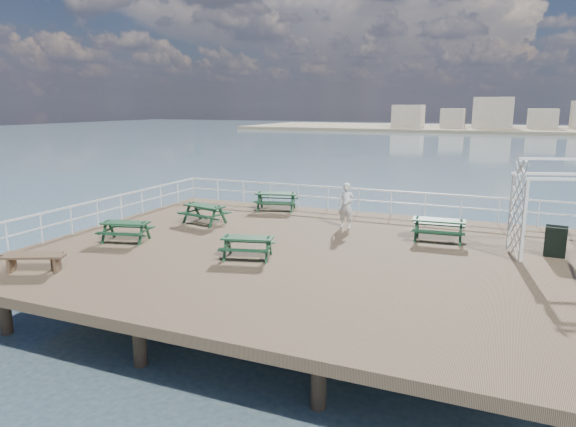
{
  "coord_description": "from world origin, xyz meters",
  "views": [
    {
      "loc": [
        5.98,
        -15.48,
        4.78
      ],
      "look_at": [
        -0.79,
        0.49,
        1.1
      ],
      "focal_mm": 32.0,
      "sensor_mm": 36.0,
      "label": 1
    }
  ],
  "objects_px": {
    "picnic_table_b": "(276,198)",
    "flat_bench_far": "(34,260)",
    "picnic_table_c": "(439,225)",
    "person": "(346,206)",
    "picnic_table_a": "(204,210)",
    "picnic_table_e": "(248,243)",
    "flat_bench_near": "(33,257)",
    "trellis_arbor": "(556,214)",
    "picnic_table_d": "(126,227)"
  },
  "relations": [
    {
      "from": "picnic_table_e",
      "to": "flat_bench_near",
      "type": "height_order",
      "value": "picnic_table_e"
    },
    {
      "from": "picnic_table_a",
      "to": "picnic_table_e",
      "type": "relative_size",
      "value": 1.07
    },
    {
      "from": "person",
      "to": "picnic_table_b",
      "type": "bearing_deg",
      "value": 155.28
    },
    {
      "from": "picnic_table_b",
      "to": "picnic_table_c",
      "type": "bearing_deg",
      "value": -34.12
    },
    {
      "from": "picnic_table_a",
      "to": "picnic_table_c",
      "type": "relative_size",
      "value": 1.06
    },
    {
      "from": "trellis_arbor",
      "to": "person",
      "type": "bearing_deg",
      "value": 153.21
    },
    {
      "from": "picnic_table_c",
      "to": "person",
      "type": "relative_size",
      "value": 1.07
    },
    {
      "from": "picnic_table_b",
      "to": "flat_bench_far",
      "type": "bearing_deg",
      "value": -118.31
    },
    {
      "from": "picnic_table_b",
      "to": "picnic_table_c",
      "type": "distance_m",
      "value": 8.1
    },
    {
      "from": "picnic_table_d",
      "to": "picnic_table_e",
      "type": "distance_m",
      "value": 4.95
    },
    {
      "from": "picnic_table_a",
      "to": "trellis_arbor",
      "type": "bearing_deg",
      "value": 13.48
    },
    {
      "from": "picnic_table_c",
      "to": "flat_bench_far",
      "type": "relative_size",
      "value": 1.08
    },
    {
      "from": "picnic_table_a",
      "to": "trellis_arbor",
      "type": "relative_size",
      "value": 0.64
    },
    {
      "from": "picnic_table_d",
      "to": "trellis_arbor",
      "type": "height_order",
      "value": "trellis_arbor"
    },
    {
      "from": "picnic_table_a",
      "to": "picnic_table_d",
      "type": "height_order",
      "value": "picnic_table_a"
    },
    {
      "from": "picnic_table_c",
      "to": "person",
      "type": "distance_m",
      "value": 3.7
    },
    {
      "from": "picnic_table_d",
      "to": "trellis_arbor",
      "type": "relative_size",
      "value": 0.6
    },
    {
      "from": "trellis_arbor",
      "to": "picnic_table_b",
      "type": "bearing_deg",
      "value": 146.43
    },
    {
      "from": "picnic_table_b",
      "to": "flat_bench_far",
      "type": "height_order",
      "value": "picnic_table_b"
    },
    {
      "from": "picnic_table_b",
      "to": "picnic_table_a",
      "type": "bearing_deg",
      "value": -128.16
    },
    {
      "from": "picnic_table_c",
      "to": "flat_bench_near",
      "type": "height_order",
      "value": "picnic_table_c"
    },
    {
      "from": "person",
      "to": "flat_bench_far",
      "type": "bearing_deg",
      "value": -123.82
    },
    {
      "from": "picnic_table_b",
      "to": "flat_bench_near",
      "type": "distance_m",
      "value": 11.23
    },
    {
      "from": "picnic_table_e",
      "to": "flat_bench_near",
      "type": "relative_size",
      "value": 1.09
    },
    {
      "from": "flat_bench_far",
      "to": "trellis_arbor",
      "type": "distance_m",
      "value": 15.96
    },
    {
      "from": "picnic_table_c",
      "to": "flat_bench_far",
      "type": "xyz_separation_m",
      "value": [
        -10.37,
        -8.27,
        -0.19
      ]
    },
    {
      "from": "picnic_table_b",
      "to": "person",
      "type": "bearing_deg",
      "value": -42.28
    },
    {
      "from": "picnic_table_c",
      "to": "trellis_arbor",
      "type": "bearing_deg",
      "value": -14.46
    },
    {
      "from": "picnic_table_d",
      "to": "person",
      "type": "xyz_separation_m",
      "value": [
        6.63,
        5.08,
        0.38
      ]
    },
    {
      "from": "picnic_table_c",
      "to": "flat_bench_near",
      "type": "bearing_deg",
      "value": -146.91
    },
    {
      "from": "picnic_table_e",
      "to": "person",
      "type": "bearing_deg",
      "value": 56.96
    },
    {
      "from": "flat_bench_far",
      "to": "person",
      "type": "bearing_deg",
      "value": 28.22
    },
    {
      "from": "picnic_table_d",
      "to": "person",
      "type": "relative_size",
      "value": 1.07
    },
    {
      "from": "picnic_table_a",
      "to": "picnic_table_e",
      "type": "distance_m",
      "value": 5.39
    },
    {
      "from": "picnic_table_b",
      "to": "trellis_arbor",
      "type": "bearing_deg",
      "value": -31.16
    },
    {
      "from": "picnic_table_d",
      "to": "picnic_table_e",
      "type": "xyz_separation_m",
      "value": [
        4.95,
        -0.13,
        -0.01
      ]
    },
    {
      "from": "picnic_table_a",
      "to": "flat_bench_far",
      "type": "bearing_deg",
      "value": -86.32
    },
    {
      "from": "picnic_table_d",
      "to": "trellis_arbor",
      "type": "xyz_separation_m",
      "value": [
        13.88,
        3.79,
        0.9
      ]
    },
    {
      "from": "picnic_table_a",
      "to": "picnic_table_c",
      "type": "bearing_deg",
      "value": 17.95
    },
    {
      "from": "flat_bench_near",
      "to": "person",
      "type": "height_order",
      "value": "person"
    },
    {
      "from": "flat_bench_near",
      "to": "flat_bench_far",
      "type": "bearing_deg",
      "value": -59.71
    },
    {
      "from": "picnic_table_a",
      "to": "flat_bench_far",
      "type": "distance_m",
      "value": 7.49
    },
    {
      "from": "picnic_table_a",
      "to": "person",
      "type": "height_order",
      "value": "person"
    },
    {
      "from": "picnic_table_a",
      "to": "trellis_arbor",
      "type": "height_order",
      "value": "trellis_arbor"
    },
    {
      "from": "picnic_table_a",
      "to": "person",
      "type": "distance_m",
      "value": 5.8
    },
    {
      "from": "flat_bench_far",
      "to": "trellis_arbor",
      "type": "height_order",
      "value": "trellis_arbor"
    },
    {
      "from": "picnic_table_d",
      "to": "flat_bench_near",
      "type": "distance_m",
      "value": 3.64
    },
    {
      "from": "picnic_table_a",
      "to": "trellis_arbor",
      "type": "distance_m",
      "value": 12.87
    },
    {
      "from": "picnic_table_b",
      "to": "flat_bench_near",
      "type": "bearing_deg",
      "value": -119.88
    },
    {
      "from": "picnic_table_c",
      "to": "picnic_table_a",
      "type": "bearing_deg",
      "value": -178.66
    }
  ]
}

